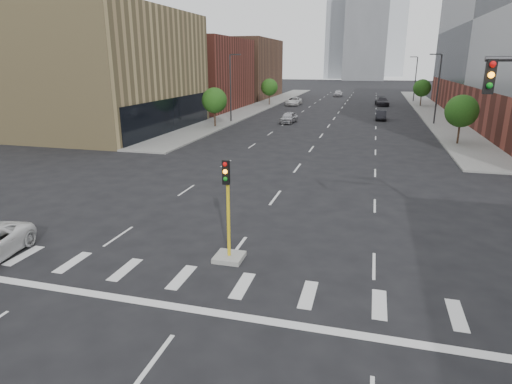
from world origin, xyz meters
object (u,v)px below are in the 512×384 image
at_px(car_near_left, 288,117).
at_px(car_mid_right, 381,115).
at_px(median_traffic_signal, 229,239).
at_px(car_deep_right, 382,101).
at_px(car_far_left, 294,101).
at_px(car_distant, 338,93).

xyz_separation_m(car_near_left, car_mid_right, (12.32, 6.56, -0.07)).
relative_size(median_traffic_signal, car_deep_right, 0.81).
xyz_separation_m(car_far_left, car_distant, (6.53, 24.05, 0.01)).
bearing_deg(car_near_left, car_distant, 91.89).
bearing_deg(median_traffic_signal, car_mid_right, 82.27).
relative_size(median_traffic_signal, car_near_left, 1.00).
bearing_deg(car_deep_right, car_far_left, -174.19).
height_order(median_traffic_signal, car_near_left, median_traffic_signal).
distance_m(car_far_left, car_deep_right, 16.82).
bearing_deg(car_mid_right, car_near_left, -151.37).
height_order(car_near_left, car_mid_right, car_near_left).
bearing_deg(median_traffic_signal, car_near_left, 97.59).
bearing_deg(car_mid_right, car_deep_right, 89.59).
height_order(car_mid_right, car_far_left, car_far_left).
height_order(median_traffic_signal, car_mid_right, median_traffic_signal).
relative_size(car_near_left, car_mid_right, 1.07).
distance_m(median_traffic_signal, car_mid_right, 49.49).
distance_m(car_mid_right, car_distant, 43.21).
xyz_separation_m(car_deep_right, car_distant, (-9.91, 20.51, -0.01)).
relative_size(car_far_left, car_deep_right, 1.02).
xyz_separation_m(median_traffic_signal, car_mid_right, (6.66, 49.04, -0.29)).
relative_size(car_far_left, car_distant, 1.22).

